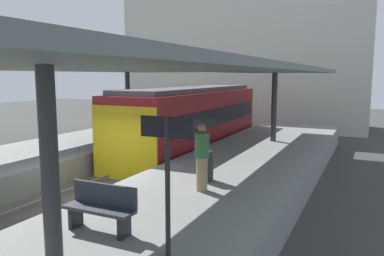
# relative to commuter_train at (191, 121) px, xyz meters

# --- Properties ---
(ground_plane) EXTENTS (80.00, 80.00, 0.00)m
(ground_plane) POSITION_rel_commuter_train_xyz_m (0.00, -7.37, -1.73)
(ground_plane) COLOR #383835
(platform_right) EXTENTS (4.40, 28.00, 1.00)m
(platform_right) POSITION_rel_commuter_train_xyz_m (3.80, -7.37, -1.23)
(platform_right) COLOR gray
(platform_right) RESTS_ON ground_plane
(track_ballast) EXTENTS (3.20, 28.00, 0.20)m
(track_ballast) POSITION_rel_commuter_train_xyz_m (0.00, -7.37, -1.63)
(track_ballast) COLOR #4C4742
(track_ballast) RESTS_ON ground_plane
(rail_near_side) EXTENTS (0.08, 28.00, 0.14)m
(rail_near_side) POSITION_rel_commuter_train_xyz_m (-0.72, -7.37, -1.46)
(rail_near_side) COLOR slate
(rail_near_side) RESTS_ON track_ballast
(rail_far_side) EXTENTS (0.08, 28.00, 0.14)m
(rail_far_side) POSITION_rel_commuter_train_xyz_m (0.72, -7.37, -1.46)
(rail_far_side) COLOR slate
(rail_far_side) RESTS_ON track_ballast
(commuter_train) EXTENTS (2.78, 10.76, 3.10)m
(commuter_train) POSITION_rel_commuter_train_xyz_m (0.00, 0.00, 0.00)
(commuter_train) COLOR maroon
(commuter_train) RESTS_ON track_ballast
(canopy_left) EXTENTS (4.18, 21.00, 3.18)m
(canopy_left) POSITION_rel_commuter_train_xyz_m (-3.80, -5.97, 2.33)
(canopy_left) COLOR #333335
(canopy_left) RESTS_ON platform_left
(canopy_right) EXTENTS (4.18, 21.00, 3.12)m
(canopy_right) POSITION_rel_commuter_train_xyz_m (3.80, -5.97, 2.28)
(canopy_right) COLOR #333335
(canopy_right) RESTS_ON platform_right
(platform_bench) EXTENTS (1.40, 0.41, 0.86)m
(platform_bench) POSITION_rel_commuter_train_xyz_m (3.28, -10.63, -0.26)
(platform_bench) COLOR black
(platform_bench) RESTS_ON platform_right
(platform_sign) EXTENTS (0.90, 0.08, 2.21)m
(platform_sign) POSITION_rel_commuter_train_xyz_m (4.86, -10.97, 0.90)
(platform_sign) COLOR #262628
(platform_sign) RESTS_ON platform_right
(litter_bin) EXTENTS (0.44, 0.44, 0.80)m
(litter_bin) POSITION_rel_commuter_train_xyz_m (3.64, -6.71, -0.33)
(litter_bin) COLOR #2D2D30
(litter_bin) RESTS_ON platform_right
(passenger_near_bench) EXTENTS (0.36, 0.36, 1.66)m
(passenger_near_bench) POSITION_rel_commuter_train_xyz_m (3.93, -7.60, 0.14)
(passenger_near_bench) COLOR #998460
(passenger_near_bench) RESTS_ON platform_right
(station_building_backdrop) EXTENTS (18.00, 6.00, 11.00)m
(station_building_backdrop) POSITION_rel_commuter_train_xyz_m (-1.50, 12.63, 3.77)
(station_building_backdrop) COLOR beige
(station_building_backdrop) RESTS_ON ground_plane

